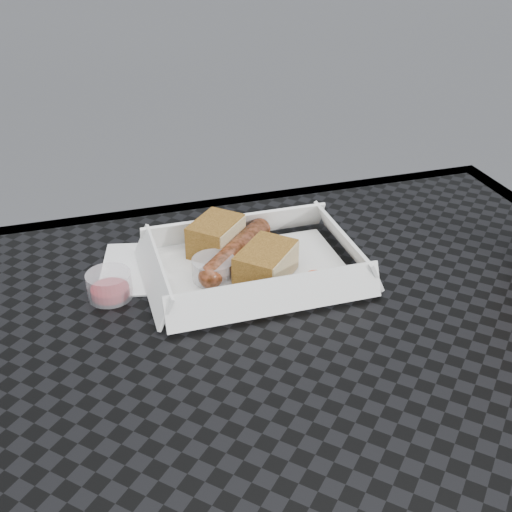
{
  "coord_description": "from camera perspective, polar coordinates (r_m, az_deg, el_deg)",
  "views": [
    {
      "loc": [
        -0.22,
        -0.43,
        1.15
      ],
      "look_at": [
        -0.04,
        0.18,
        0.78
      ],
      "focal_mm": 45.0,
      "sensor_mm": 36.0,
      "label": 1
    }
  ],
  "objects": [
    {
      "name": "patio_table",
      "position": [
        0.68,
        7.62,
        -14.58
      ],
      "size": [
        0.8,
        0.8,
        0.74
      ],
      "color": "black",
      "rests_on": "ground"
    },
    {
      "name": "condiment_cup_empty",
      "position": [
        0.74,
        -3.78,
        -1.3
      ],
      "size": [
        0.05,
        0.05,
        0.03
      ],
      "primitive_type": "cylinder",
      "color": "silver",
      "rests_on": "patio_table"
    },
    {
      "name": "veg_garnish",
      "position": [
        0.74,
        4.88,
        -2.44
      ],
      "size": [
        0.03,
        0.03,
        0.0
      ],
      "color": "#FF410B",
      "rests_on": "food_tray"
    },
    {
      "name": "bread_far",
      "position": [
        0.74,
        0.87,
        -0.65
      ],
      "size": [
        0.09,
        0.09,
        0.04
      ],
      "primitive_type": "cube",
      "rotation": [
        0.0,
        0.0,
        0.81
      ],
      "color": "brown",
      "rests_on": "food_tray"
    },
    {
      "name": "condiment_cup_sauce",
      "position": [
        0.73,
        -12.9,
        -2.55
      ],
      "size": [
        0.05,
        0.05,
        0.03
      ],
      "primitive_type": "cylinder",
      "color": "maroon",
      "rests_on": "patio_table"
    },
    {
      "name": "food_tray",
      "position": [
        0.76,
        -0.22,
        -1.45
      ],
      "size": [
        0.22,
        0.15,
        0.0
      ],
      "primitive_type": "cube",
      "color": "white",
      "rests_on": "patio_table"
    },
    {
      "name": "bratwurst",
      "position": [
        0.77,
        -1.74,
        0.42
      ],
      "size": [
        0.11,
        0.12,
        0.03
      ],
      "rotation": [
        0.0,
        0.0,
        0.81
      ],
      "color": "brown",
      "rests_on": "food_tray"
    },
    {
      "name": "bread_near",
      "position": [
        0.79,
        -3.6,
        1.75
      ],
      "size": [
        0.08,
        0.08,
        0.04
      ],
      "primitive_type": "cube",
      "rotation": [
        0.0,
        0.0,
        0.81
      ],
      "color": "brown",
      "rests_on": "food_tray"
    },
    {
      "name": "napkin",
      "position": [
        0.78,
        -9.21,
        -1.02
      ],
      "size": [
        0.14,
        0.14,
        0.0
      ],
      "primitive_type": "cube",
      "rotation": [
        0.0,
        0.0,
        -0.22
      ],
      "color": "white",
      "rests_on": "patio_table"
    }
  ]
}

